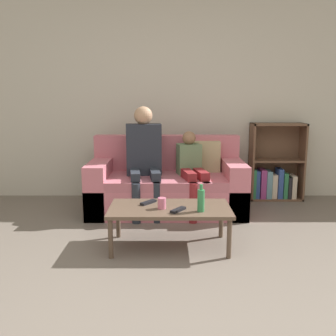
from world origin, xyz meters
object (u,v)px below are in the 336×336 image
(bookshelf, at_px, (274,171))
(cup_near, at_px, (162,203))
(person_adult, at_px, (144,153))
(tv_remote_1, at_px, (148,202))
(bottle, at_px, (201,200))
(person_child, at_px, (192,168))
(couch, at_px, (167,186))
(coffee_table, at_px, (170,211))
(tv_remote_0, at_px, (178,210))

(bookshelf, relative_size, cup_near, 10.32)
(person_adult, height_order, tv_remote_1, person_adult)
(bookshelf, height_order, bottle, bookshelf)
(person_adult, bearing_deg, person_child, -12.47)
(person_child, relative_size, tv_remote_1, 5.63)
(bookshelf, height_order, person_adult, person_adult)
(couch, relative_size, bookshelf, 1.78)
(coffee_table, distance_m, person_adult, 1.12)
(person_adult, distance_m, person_child, 0.56)
(bottle, bearing_deg, coffee_table, 154.01)
(tv_remote_0, relative_size, tv_remote_1, 1.02)
(cup_near, height_order, tv_remote_0, cup_near)
(person_child, height_order, tv_remote_1, person_child)
(coffee_table, bearing_deg, bookshelf, 50.07)
(couch, bearing_deg, bookshelf, 20.30)
(bookshelf, distance_m, cup_near, 2.17)
(person_adult, distance_m, cup_near, 1.13)
(bookshelf, bearing_deg, person_child, -150.03)
(person_child, bearing_deg, tv_remote_1, -128.56)
(tv_remote_1, xyz_separation_m, bottle, (0.45, -0.23, 0.09))
(coffee_table, bearing_deg, bottle, -25.99)
(tv_remote_0, bearing_deg, cup_near, -172.42)
(cup_near, relative_size, tv_remote_1, 0.58)
(bookshelf, height_order, person_child, bookshelf)
(person_child, relative_size, cup_near, 9.71)
(bookshelf, xyz_separation_m, tv_remote_0, (-1.27, -1.72, 0.02))
(cup_near, height_order, tv_remote_1, cup_near)
(person_child, bearing_deg, couch, 143.62)
(tv_remote_0, bearing_deg, person_adult, 142.69)
(coffee_table, height_order, person_child, person_child)
(bookshelf, xyz_separation_m, coffee_table, (-1.34, -1.60, -0.03))
(person_adult, xyz_separation_m, tv_remote_1, (0.09, -0.92, -0.31))
(tv_remote_0, height_order, bottle, bottle)
(bookshelf, height_order, coffee_table, bookshelf)
(person_child, bearing_deg, cup_near, -118.97)
(cup_near, bearing_deg, tv_remote_1, 128.93)
(bookshelf, xyz_separation_m, person_adult, (-1.62, -0.58, 0.33))
(tv_remote_0, height_order, tv_remote_1, same)
(couch, bearing_deg, person_child, -24.69)
(coffee_table, distance_m, cup_near, 0.12)
(couch, bearing_deg, cup_near, -92.22)
(coffee_table, height_order, cup_near, cup_near)
(bottle, bearing_deg, person_child, 90.36)
(coffee_table, xyz_separation_m, cup_near, (-0.07, -0.05, 0.08))
(bookshelf, height_order, cup_near, bookshelf)
(person_adult, bearing_deg, tv_remote_1, -90.93)
(coffee_table, distance_m, bottle, 0.31)
(person_adult, distance_m, bottle, 1.29)
(bookshelf, relative_size, person_child, 1.06)
(person_adult, relative_size, bottle, 5.20)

